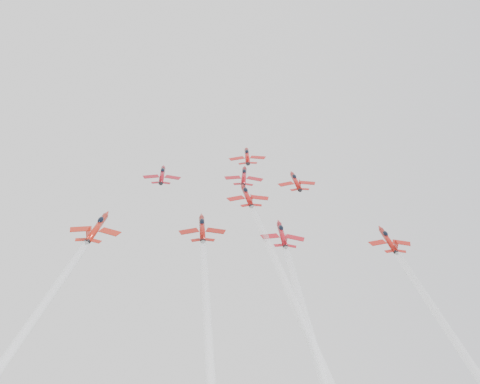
{
  "coord_description": "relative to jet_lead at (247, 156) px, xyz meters",
  "views": [
    {
      "loc": [
        -9.5,
        -129.94,
        142.99
      ],
      "look_at": [
        0.0,
        2.0,
        167.41
      ],
      "focal_mm": 45.0,
      "sensor_mm": 36.0,
      "label": 1
    }
  ],
  "objects": [
    {
      "name": "jet_row2_right",
      "position": [
        10.49,
        -13.39,
        -9.3
      ],
      "size": [
        9.0,
        11.23,
        8.1
      ],
      "rotation": [
        0.61,
        -0.07,
        0.02
      ],
      "color": "#AD1410"
    },
    {
      "name": "jet_center",
      "position": [
        -1.73,
        -58.29,
        -40.54
      ],
      "size": [
        9.51,
        85.7,
        60.01
      ],
      "rotation": [
        0.61,
        -0.06,
        0.1
      ],
      "color": "#B11210"
    },
    {
      "name": "jet_row2_left",
      "position": [
        -21.25,
        -11.17,
        -7.76
      ],
      "size": [
        8.96,
        11.18,
        8.07
      ],
      "rotation": [
        0.61,
        0.02,
        0.01
      ],
      "color": "maroon"
    },
    {
      "name": "jet_lead",
      "position": [
        0.0,
        0.0,
        0.0
      ],
      "size": [
        9.62,
        12.01,
        8.67
      ],
      "rotation": [
        0.61,
        -0.05,
        -0.07
      ],
      "color": "#B21111"
    },
    {
      "name": "jet_row2_center",
      "position": [
        -1.75,
        -11.14,
        -7.73
      ],
      "size": [
        9.33,
        11.64,
        8.4
      ],
      "rotation": [
        0.61,
        0.06,
        -0.08
      ],
      "color": "#A20F18"
    }
  ]
}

